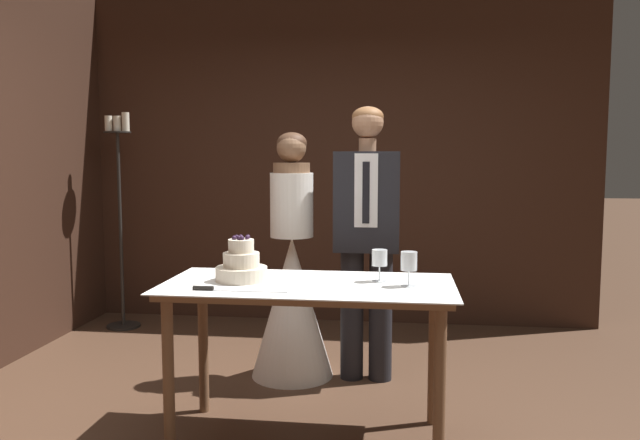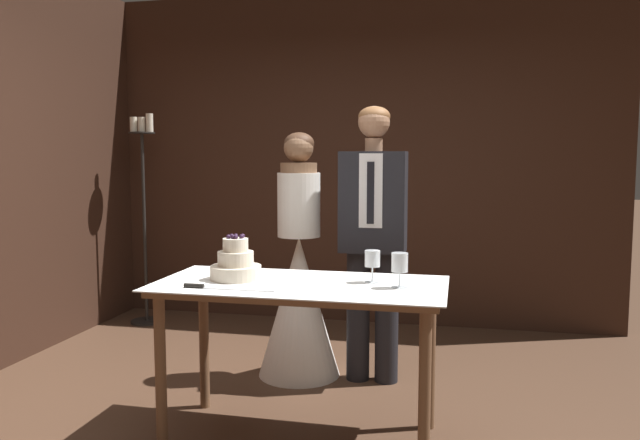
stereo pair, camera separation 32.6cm
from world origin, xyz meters
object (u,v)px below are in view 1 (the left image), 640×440
cake_table (308,303)px  groom (367,230)px  tiered_cake (241,266)px  wine_glass_middle (380,259)px  candle_stand (120,218)px  wine_glass_near (409,262)px  cake_knife (222,289)px  bride (292,289)px

cake_table → groom: groom is taller
cake_table → tiered_cake: size_ratio=5.52×
tiered_cake → wine_glass_middle: size_ratio=1.62×
candle_stand → cake_table: bearing=-45.3°
cake_table → groom: bearing=75.1°
wine_glass_near → cake_table: bearing=178.8°
tiered_cake → wine_glass_middle: tiered_cake is taller
candle_stand → wine_glass_near: bearing=-38.7°
tiered_cake → cake_knife: (-0.03, -0.25, -0.07)m
cake_table → candle_stand: size_ratio=0.81×
tiered_cake → candle_stand: candle_stand is taller
bride → groom: (0.49, -0.00, 0.40)m
tiered_cake → cake_knife: 0.26m
tiered_cake → wine_glass_near: bearing=-2.2°
cake_table → wine_glass_near: bearing=-1.2°
cake_table → candle_stand: 2.68m
wine_glass_middle → groom: groom is taller
tiered_cake → bride: bride is taller
cake_table → wine_glass_middle: 0.43m
groom → cake_knife: bearing=-118.7°
cake_knife → groom: 1.31m
cake_table → cake_knife: size_ratio=3.20×
cake_table → tiered_cake: 0.40m
cake_table → bride: bearing=104.9°
tiered_cake → wine_glass_near: tiered_cake is taller
wine_glass_middle → groom: size_ratio=0.09×
wine_glass_near → bride: 1.24m
cake_table → bride: bride is taller
bride → candle_stand: 1.94m
candle_stand → tiered_cake: bearing=-50.8°
groom → candle_stand: bearing=155.2°
groom → candle_stand: (-2.12, 0.98, -0.05)m
cake_table → wine_glass_middle: wine_glass_middle is taller
cake_knife → candle_stand: (-1.50, 2.13, 0.12)m
tiered_cake → wine_glass_near: 0.85m
tiered_cake → bride: (0.11, 0.89, -0.31)m
tiered_cake → candle_stand: 2.42m
wine_glass_middle → candle_stand: candle_stand is taller
wine_glass_near → groom: groom is taller
cake_knife → bride: size_ratio=0.28×
wine_glass_near → candle_stand: bearing=141.3°
cake_knife → tiered_cake: bearing=82.2°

